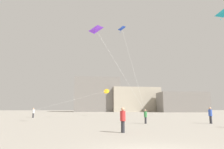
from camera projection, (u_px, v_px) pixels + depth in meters
The scene contains 11 objects.
person_in_red at pixel (123, 119), 14.83m from camera, with size 0.40×0.40×1.81m.
person_in_blue at pixel (210, 115), 23.33m from camera, with size 0.40×0.40×1.86m.
person_in_white at pixel (33, 112), 37.11m from camera, with size 0.38×0.38×1.76m.
person_in_green at pixel (145, 116), 23.28m from camera, with size 0.35×0.35×1.59m.
kite_cyan_delta at pixel (224, 14), 20.79m from camera, with size 1.22×1.59×10.56m.
kite_cobalt_delta at pixel (122, 30), 34.50m from camera, with size 1.98×10.16×14.29m.
kite_violet_delta at pixel (96, 30), 24.33m from camera, with size 6.61×1.35×10.22m.
kite_amber_diamond at pixel (106, 91), 45.50m from camera, with size 14.40×7.20×4.76m.
building_left_hall at pixel (97, 95), 99.02m from camera, with size 20.95×15.42×15.86m.
building_centre_hall at pixel (134, 100), 98.18m from camera, with size 22.59×15.35×11.21m.
building_right_hall at pixel (182, 102), 86.47m from camera, with size 19.85×10.54×8.26m.
Camera 1 is at (-2.28, -7.83, 1.77)m, focal length 32.79 mm.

